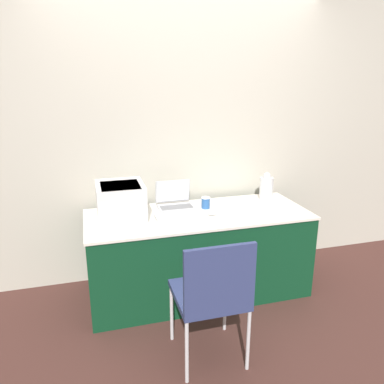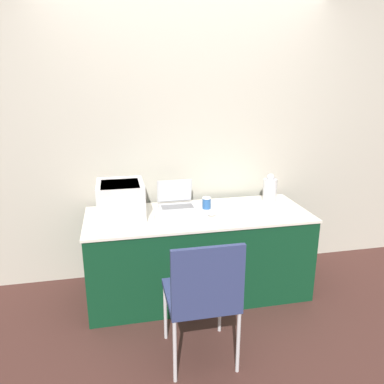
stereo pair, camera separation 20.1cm
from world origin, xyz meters
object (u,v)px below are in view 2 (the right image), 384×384
object	(u,v)px
coffee_cup	(207,203)
printer	(121,198)
chair	(203,292)
laptop_left	(176,201)
mouse	(212,214)
metal_pitcher	(270,189)
external_keyboard	(179,216)

from	to	relation	value
coffee_cup	printer	bearing A→B (deg)	-178.19
chair	laptop_left	bearing A→B (deg)	89.12
mouse	metal_pitcher	size ratio (longest dim) A/B	0.28
printer	mouse	distance (m)	0.75
external_keyboard	metal_pitcher	bearing A→B (deg)	16.23
laptop_left	coffee_cup	xyz separation A→B (m)	(0.25, -0.10, -0.00)
coffee_cup	chair	distance (m)	1.04
external_keyboard	coffee_cup	xyz separation A→B (m)	(0.27, 0.16, 0.04)
printer	chair	size ratio (longest dim) A/B	0.46
external_keyboard	mouse	size ratio (longest dim) A/B	5.55
laptop_left	coffee_cup	world-z (taller)	laptop_left
chair	metal_pitcher	bearing A→B (deg)	50.33
printer	mouse	size ratio (longest dim) A/B	5.80
printer	chair	xyz separation A→B (m)	(0.46, -0.95, -0.35)
coffee_cup	chair	bearing A→B (deg)	-105.27
coffee_cup	chair	xyz separation A→B (m)	(-0.27, -0.97, -0.25)
coffee_cup	metal_pitcher	world-z (taller)	metal_pitcher
chair	printer	bearing A→B (deg)	115.84
laptop_left	external_keyboard	distance (m)	0.27
external_keyboard	chair	distance (m)	0.84
mouse	chair	distance (m)	0.85
external_keyboard	printer	bearing A→B (deg)	163.03
external_keyboard	coffee_cup	distance (m)	0.32
external_keyboard	chair	bearing A→B (deg)	-89.52
metal_pitcher	chair	world-z (taller)	metal_pitcher
external_keyboard	mouse	xyz separation A→B (m)	(0.27, -0.03, 0.01)
laptop_left	coffee_cup	size ratio (longest dim) A/B	3.12
mouse	external_keyboard	bearing A→B (deg)	173.74
mouse	chair	xyz separation A→B (m)	(-0.26, -0.78, -0.22)
printer	external_keyboard	distance (m)	0.49
laptop_left	metal_pitcher	bearing A→B (deg)	-0.13
laptop_left	chair	distance (m)	1.10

